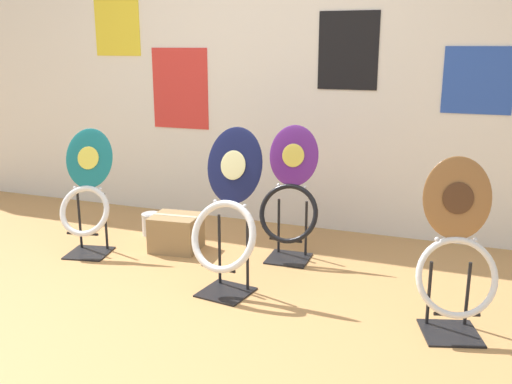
% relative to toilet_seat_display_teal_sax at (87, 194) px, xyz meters
% --- Properties ---
extents(ground_plane, '(14.00, 14.00, 0.00)m').
position_rel_toilet_seat_display_teal_sax_xyz_m(ground_plane, '(0.89, -0.92, -0.43)').
color(ground_plane, '#B7844C').
extents(wall_back, '(8.00, 0.07, 2.60)m').
position_rel_toilet_seat_display_teal_sax_xyz_m(wall_back, '(0.89, 1.14, 0.88)').
color(wall_back, silver).
rests_on(wall_back, ground_plane).
extents(toilet_seat_display_teal_sax, '(0.41, 0.38, 0.87)m').
position_rel_toilet_seat_display_teal_sax_xyz_m(toilet_seat_display_teal_sax, '(0.00, 0.00, 0.00)').
color(toilet_seat_display_teal_sax, black).
rests_on(toilet_seat_display_teal_sax, ground_plane).
extents(toilet_seat_display_navy_moon, '(0.45, 0.36, 0.97)m').
position_rel_toilet_seat_display_teal_sax_xyz_m(toilet_seat_display_navy_moon, '(1.18, -0.26, 0.03)').
color(toilet_seat_display_navy_moon, black).
rests_on(toilet_seat_display_navy_moon, ground_plane).
extents(toilet_seat_display_woodgrain, '(0.44, 0.36, 0.90)m').
position_rel_toilet_seat_display_teal_sax_xyz_m(toilet_seat_display_woodgrain, '(2.44, -0.31, 0.01)').
color(toilet_seat_display_woodgrain, black).
rests_on(toilet_seat_display_woodgrain, ground_plane).
extents(toilet_seat_display_purple_note, '(0.41, 0.31, 0.91)m').
position_rel_toilet_seat_display_teal_sax_xyz_m(toilet_seat_display_purple_note, '(1.35, 0.39, 0.01)').
color(toilet_seat_display_purple_note, black).
rests_on(toilet_seat_display_purple_note, ground_plane).
extents(paint_can, '(0.15, 0.15, 0.17)m').
position_rel_toilet_seat_display_teal_sax_xyz_m(paint_can, '(0.20, 0.49, -0.33)').
color(paint_can, silver).
rests_on(paint_can, ground_plane).
extents(storage_box, '(0.36, 0.32, 0.26)m').
position_rel_toilet_seat_display_teal_sax_xyz_m(storage_box, '(0.54, 0.27, -0.30)').
color(storage_box, '#93754C').
rests_on(storage_box, ground_plane).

